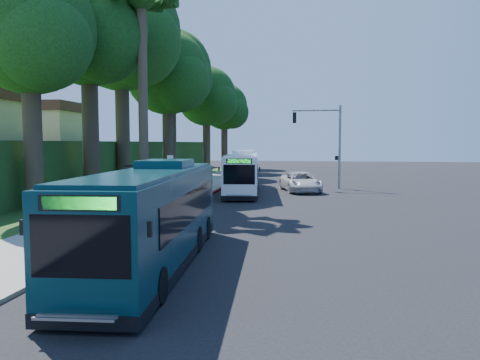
% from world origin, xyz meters
% --- Properties ---
extents(ground, '(140.00, 140.00, 0.00)m').
position_xyz_m(ground, '(0.00, 0.00, 0.00)').
color(ground, black).
rests_on(ground, ground).
extents(sidewalk, '(4.50, 70.00, 0.12)m').
position_xyz_m(sidewalk, '(-7.30, 0.00, 0.06)').
color(sidewalk, gray).
rests_on(sidewalk, ground).
extents(red_curb, '(0.25, 30.00, 0.13)m').
position_xyz_m(red_curb, '(-5.00, -4.00, 0.07)').
color(red_curb, maroon).
rests_on(red_curb, ground).
extents(grass_verge, '(8.00, 70.00, 0.06)m').
position_xyz_m(grass_verge, '(-13.00, 5.00, 0.03)').
color(grass_verge, '#234719').
rests_on(grass_verge, ground).
extents(bus_shelter, '(3.20, 1.51, 2.55)m').
position_xyz_m(bus_shelter, '(-7.26, -2.86, 1.81)').
color(bus_shelter, black).
rests_on(bus_shelter, ground).
extents(stop_sign_pole, '(0.35, 0.06, 3.17)m').
position_xyz_m(stop_sign_pole, '(-5.40, -5.00, 2.08)').
color(stop_sign_pole, gray).
rests_on(stop_sign_pole, ground).
extents(traffic_signal_pole, '(4.10, 0.30, 7.00)m').
position_xyz_m(traffic_signal_pole, '(3.78, 10.00, 4.42)').
color(traffic_signal_pole, gray).
rests_on(traffic_signal_pole, ground).
extents(palm_tree, '(4.20, 4.20, 14.40)m').
position_xyz_m(palm_tree, '(-8.20, -1.50, 12.38)').
color(palm_tree, '#4C3F2D').
rests_on(palm_tree, ground).
extents(hillside_backdrop, '(24.00, 60.00, 8.80)m').
position_xyz_m(hillside_backdrop, '(-26.30, 15.10, 2.44)').
color(hillside_backdrop, '#234719').
rests_on(hillside_backdrop, ground).
extents(tree_0, '(8.40, 8.00, 15.70)m').
position_xyz_m(tree_0, '(-12.40, -0.02, 11.20)').
color(tree_0, '#382B1E').
rests_on(tree_0, ground).
extents(tree_1, '(10.50, 10.00, 18.26)m').
position_xyz_m(tree_1, '(-13.37, 7.98, 12.73)').
color(tree_1, '#382B1E').
rests_on(tree_1, ground).
extents(tree_2, '(8.82, 8.40, 15.12)m').
position_xyz_m(tree_2, '(-11.89, 15.98, 10.48)').
color(tree_2, '#382B1E').
rests_on(tree_2, ground).
extents(tree_3, '(10.08, 9.60, 17.28)m').
position_xyz_m(tree_3, '(-13.88, 23.98, 11.98)').
color(tree_3, '#382B1E').
rests_on(tree_3, ground).
extents(tree_4, '(8.40, 8.00, 14.14)m').
position_xyz_m(tree_4, '(-11.40, 31.98, 9.73)').
color(tree_4, '#382B1E').
rests_on(tree_4, ground).
extents(tree_5, '(7.35, 7.00, 12.86)m').
position_xyz_m(tree_5, '(-10.41, 39.99, 8.96)').
color(tree_5, '#382B1E').
rests_on(tree_5, ground).
extents(tree_6, '(7.56, 7.20, 13.74)m').
position_xyz_m(tree_6, '(-12.91, -6.01, 9.71)').
color(tree_6, '#382B1E').
rests_on(tree_6, ground).
extents(white_bus, '(3.46, 11.20, 3.28)m').
position_xyz_m(white_bus, '(-2.79, 5.21, 1.60)').
color(white_bus, white).
rests_on(white_bus, ground).
extents(teal_bus, '(3.12, 11.14, 3.28)m').
position_xyz_m(teal_bus, '(-2.61, -16.05, 1.60)').
color(teal_bus, '#092B33').
rests_on(teal_bus, ground).
extents(pickup, '(3.82, 6.02, 1.55)m').
position_xyz_m(pickup, '(1.62, 7.11, 0.77)').
color(pickup, silver).
rests_on(pickup, ground).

